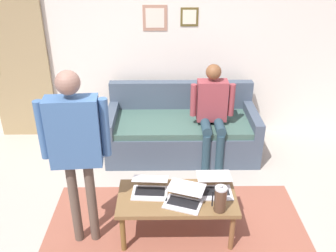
# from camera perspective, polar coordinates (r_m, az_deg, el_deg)

# --- Properties ---
(ground_plane) EXTENTS (7.68, 7.68, 0.00)m
(ground_plane) POSITION_cam_1_polar(r_m,az_deg,el_deg) (3.85, -0.60, -16.06)
(ground_plane) COLOR #AFA598
(area_rug) EXTENTS (2.61, 1.71, 0.01)m
(area_rug) POSITION_cam_1_polar(r_m,az_deg,el_deg) (3.78, 1.32, -17.04)
(area_rug) COLOR #925240
(area_rug) RESTS_ON ground_plane
(back_wall) EXTENTS (7.04, 0.11, 2.70)m
(back_wall) POSITION_cam_1_polar(r_m,az_deg,el_deg) (5.17, -0.75, 12.71)
(back_wall) COLOR silver
(back_wall) RESTS_ON ground_plane
(interior_door) EXTENTS (0.82, 0.09, 2.05)m
(interior_door) POSITION_cam_1_polar(r_m,az_deg,el_deg) (5.55, -21.94, 8.26)
(interior_door) COLOR #A0875C
(interior_door) RESTS_ON ground_plane
(couch) EXTENTS (1.96, 0.91, 0.88)m
(couch) POSITION_cam_1_polar(r_m,az_deg,el_deg) (4.99, 2.07, -0.75)
(couch) COLOR #414F60
(couch) RESTS_ON ground_plane
(coffee_table) EXTENTS (1.13, 0.56, 0.45)m
(coffee_table) POSITION_cam_1_polar(r_m,az_deg,el_deg) (3.60, 1.33, -11.43)
(coffee_table) COLOR brown
(coffee_table) RESTS_ON ground_plane
(laptop_left) EXTENTS (0.43, 0.42, 0.12)m
(laptop_left) POSITION_cam_1_polar(r_m,az_deg,el_deg) (3.47, 2.42, -11.07)
(laptop_left) COLOR silver
(laptop_left) RESTS_ON coffee_table
(laptop_center) EXTENTS (0.36, 0.32, 0.15)m
(laptop_center) POSITION_cam_1_polar(r_m,az_deg,el_deg) (3.60, -2.85, -9.51)
(laptop_center) COLOR silver
(laptop_center) RESTS_ON coffee_table
(laptop_right) EXTENTS (0.33, 0.35, 0.14)m
(laptop_right) POSITION_cam_1_polar(r_m,az_deg,el_deg) (3.63, 7.11, -9.27)
(laptop_right) COLOR silver
(laptop_right) RESTS_ON coffee_table
(french_press) EXTENTS (0.13, 0.11, 0.28)m
(french_press) POSITION_cam_1_polar(r_m,az_deg,el_deg) (3.36, 8.00, -11.07)
(french_press) COLOR #4C3323
(french_press) RESTS_ON coffee_table
(person_standing) EXTENTS (0.60, 0.23, 1.72)m
(person_standing) POSITION_cam_1_polar(r_m,az_deg,el_deg) (3.23, -14.18, -2.16)
(person_standing) COLOR brown
(person_standing) RESTS_ON ground_plane
(person_seated) EXTENTS (0.55, 0.51, 1.28)m
(person_seated) POSITION_cam_1_polar(r_m,az_deg,el_deg) (4.64, 6.81, 2.60)
(person_seated) COLOR #243E4B
(person_seated) RESTS_ON ground_plane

